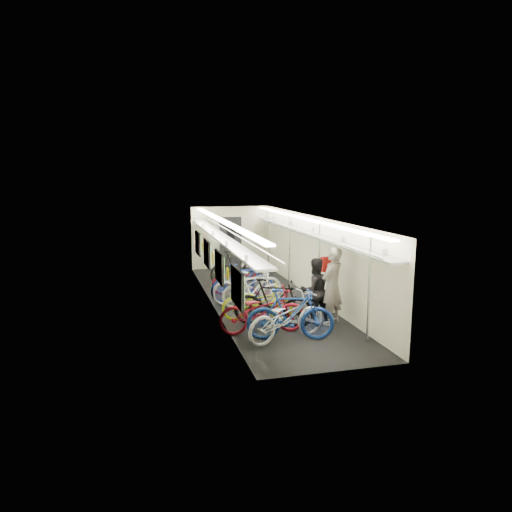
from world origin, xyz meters
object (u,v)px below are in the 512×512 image
bicycle_0 (287,317)px  passenger_mid (314,290)px  bicycle_1 (290,315)px  backpack (326,264)px  passenger_near (332,286)px

bicycle_0 → passenger_mid: 1.53m
bicycle_1 → passenger_mid: 1.46m
bicycle_1 → backpack: bearing=-27.5°
bicycle_0 → passenger_near: bearing=-78.6°
bicycle_0 → backpack: 2.53m
bicycle_0 → bicycle_1: bicycle_1 is taller
passenger_mid → backpack: passenger_mid is taller
passenger_near → backpack: (0.23, 0.95, 0.34)m
bicycle_1 → passenger_near: (1.32, 0.83, 0.36)m
passenger_near → passenger_mid: size_ratio=1.18×
bicycle_0 → passenger_near: size_ratio=1.05×
backpack → passenger_near: bearing=-114.3°
bicycle_1 → passenger_mid: passenger_mid is taller
bicycle_0 → bicycle_1: bearing=-110.3°
bicycle_1 → backpack: 2.47m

